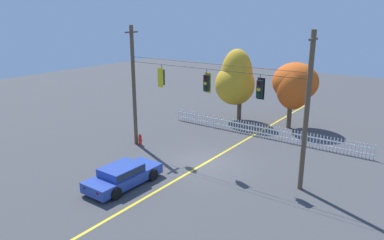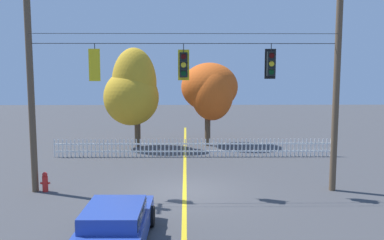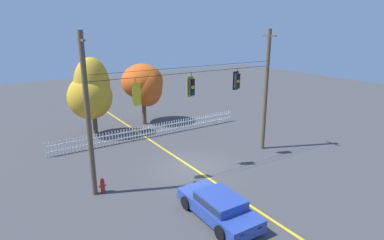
{
  "view_description": "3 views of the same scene",
  "coord_description": "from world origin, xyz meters",
  "px_view_note": "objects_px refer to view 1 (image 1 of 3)",
  "views": [
    {
      "loc": [
        11.44,
        -17.43,
        8.84
      ],
      "look_at": [
        -0.71,
        -0.5,
        2.75
      ],
      "focal_mm": 34.04,
      "sensor_mm": 36.0,
      "label": 1
    },
    {
      "loc": [
        0.06,
        -16.18,
        4.84
      ],
      "look_at": [
        0.3,
        0.26,
        2.82
      ],
      "focal_mm": 39.04,
      "sensor_mm": 36.0,
      "label": 2
    },
    {
      "loc": [
        -9.78,
        -15.15,
        8.31
      ],
      "look_at": [
        -0.06,
        -0.11,
        3.06
      ],
      "focal_mm": 30.08,
      "sensor_mm": 36.0,
      "label": 3
    }
  ],
  "objects_px": {
    "traffic_signal_northbound_secondary": "(162,77)",
    "fire_hydrant": "(140,140)",
    "parked_car": "(123,175)",
    "traffic_signal_southbound_primary": "(260,89)",
    "autumn_maple_mid": "(295,85)",
    "traffic_signal_northbound_primary": "(207,83)",
    "autumn_maple_near_fence": "(236,81)"
  },
  "relations": [
    {
      "from": "traffic_signal_northbound_secondary",
      "to": "fire_hydrant",
      "type": "relative_size",
      "value": 1.82
    },
    {
      "from": "parked_car",
      "to": "traffic_signal_southbound_primary",
      "type": "bearing_deg",
      "value": 44.56
    },
    {
      "from": "fire_hydrant",
      "to": "autumn_maple_mid",
      "type": "bearing_deg",
      "value": 54.75
    },
    {
      "from": "traffic_signal_northbound_primary",
      "to": "parked_car",
      "type": "bearing_deg",
      "value": -109.92
    },
    {
      "from": "traffic_signal_southbound_primary",
      "to": "fire_hydrant",
      "type": "height_order",
      "value": "traffic_signal_southbound_primary"
    },
    {
      "from": "traffic_signal_southbound_primary",
      "to": "autumn_maple_mid",
      "type": "distance_m",
      "value": 10.31
    },
    {
      "from": "traffic_signal_northbound_primary",
      "to": "autumn_maple_mid",
      "type": "distance_m",
      "value": 10.29
    },
    {
      "from": "traffic_signal_northbound_secondary",
      "to": "autumn_maple_mid",
      "type": "distance_m",
      "value": 11.35
    },
    {
      "from": "traffic_signal_northbound_secondary",
      "to": "traffic_signal_northbound_primary",
      "type": "bearing_deg",
      "value": 0.33
    },
    {
      "from": "traffic_signal_northbound_primary",
      "to": "autumn_maple_mid",
      "type": "bearing_deg",
      "value": 80.78
    },
    {
      "from": "autumn_maple_near_fence",
      "to": "fire_hydrant",
      "type": "relative_size",
      "value": 7.76
    },
    {
      "from": "autumn_maple_mid",
      "to": "fire_hydrant",
      "type": "relative_size",
      "value": 6.64
    },
    {
      "from": "traffic_signal_northbound_primary",
      "to": "fire_hydrant",
      "type": "bearing_deg",
      "value": -179.67
    },
    {
      "from": "traffic_signal_northbound_secondary",
      "to": "autumn_maple_mid",
      "type": "height_order",
      "value": "traffic_signal_northbound_secondary"
    },
    {
      "from": "autumn_maple_near_fence",
      "to": "traffic_signal_southbound_primary",
      "type": "bearing_deg",
      "value": -54.69
    },
    {
      "from": "traffic_signal_northbound_primary",
      "to": "parked_car",
      "type": "height_order",
      "value": "traffic_signal_northbound_primary"
    },
    {
      "from": "traffic_signal_southbound_primary",
      "to": "autumn_maple_mid",
      "type": "bearing_deg",
      "value": 99.82
    },
    {
      "from": "traffic_signal_southbound_primary",
      "to": "fire_hydrant",
      "type": "distance_m",
      "value": 10.01
    },
    {
      "from": "autumn_maple_mid",
      "to": "parked_car",
      "type": "height_order",
      "value": "autumn_maple_mid"
    },
    {
      "from": "autumn_maple_near_fence",
      "to": "fire_hydrant",
      "type": "height_order",
      "value": "autumn_maple_near_fence"
    },
    {
      "from": "autumn_maple_near_fence",
      "to": "parked_car",
      "type": "xyz_separation_m",
      "value": [
        1.29,
        -14.38,
        -2.84
      ]
    },
    {
      "from": "autumn_maple_mid",
      "to": "parked_car",
      "type": "bearing_deg",
      "value": -102.96
    },
    {
      "from": "traffic_signal_southbound_primary",
      "to": "autumn_maple_mid",
      "type": "relative_size",
      "value": 0.26
    },
    {
      "from": "traffic_signal_northbound_secondary",
      "to": "traffic_signal_southbound_primary",
      "type": "distance_m",
      "value": 6.77
    },
    {
      "from": "traffic_signal_northbound_primary",
      "to": "autumn_maple_near_fence",
      "type": "distance_m",
      "value": 9.87
    },
    {
      "from": "autumn_maple_near_fence",
      "to": "autumn_maple_mid",
      "type": "distance_m",
      "value": 4.86
    },
    {
      "from": "autumn_maple_near_fence",
      "to": "parked_car",
      "type": "relative_size",
      "value": 1.4
    },
    {
      "from": "autumn_maple_mid",
      "to": "traffic_signal_southbound_primary",
      "type": "bearing_deg",
      "value": -80.18
    },
    {
      "from": "traffic_signal_southbound_primary",
      "to": "autumn_maple_near_fence",
      "type": "relative_size",
      "value": 0.22
    },
    {
      "from": "traffic_signal_northbound_secondary",
      "to": "parked_car",
      "type": "height_order",
      "value": "traffic_signal_northbound_secondary"
    },
    {
      "from": "autumn_maple_mid",
      "to": "parked_car",
      "type": "distance_m",
      "value": 15.89
    },
    {
      "from": "parked_car",
      "to": "fire_hydrant",
      "type": "bearing_deg",
      "value": 125.26
    }
  ]
}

